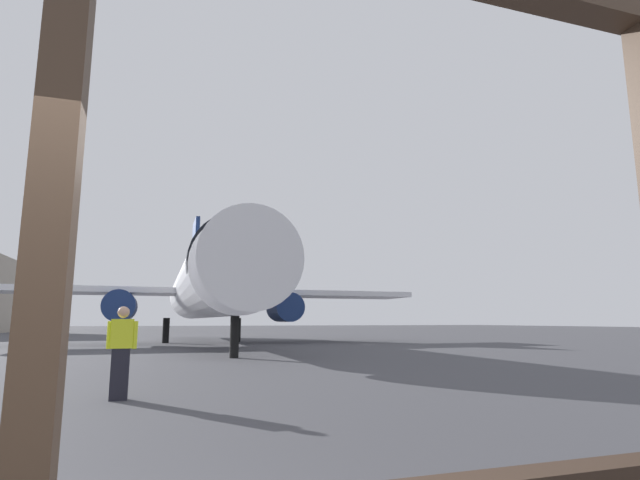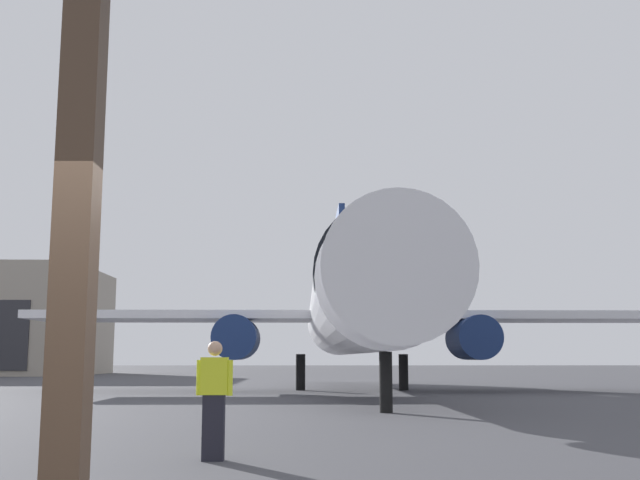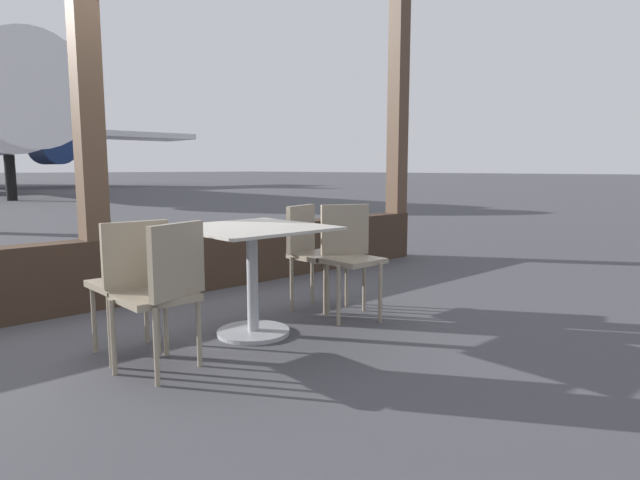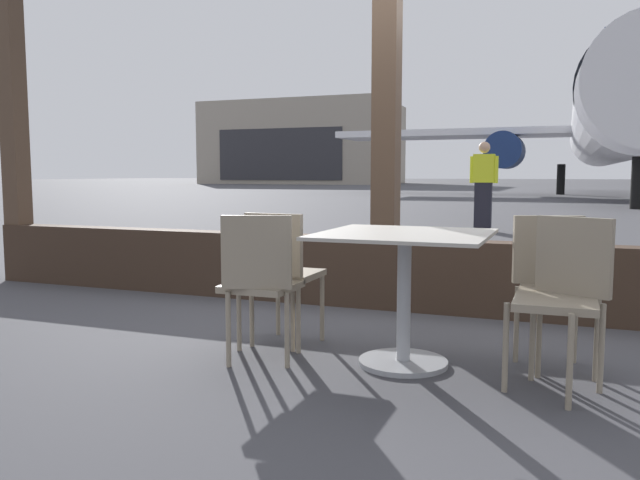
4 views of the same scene
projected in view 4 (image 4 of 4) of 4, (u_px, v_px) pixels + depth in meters
ground_plane at (544, 191)px, 42.42m from camera, size 220.00×220.00×0.00m
window_frame at (386, 134)px, 5.17m from camera, size 8.16×0.24×3.96m
dining_table at (404, 279)px, 3.67m from camera, size 0.95×0.95×0.78m
cafe_chair_window_left at (552, 277)px, 3.63m from camera, size 0.48×0.48×0.87m
cafe_chair_window_right at (259, 275)px, 3.71m from camera, size 0.48×0.48×0.88m
cafe_chair_aisle_left at (281, 266)px, 4.07m from camera, size 0.42×0.42×0.87m
cafe_chair_aisle_right at (563, 287)px, 3.25m from camera, size 0.51×0.51×0.89m
airplane at (615, 122)px, 31.15m from camera, size 28.93×31.54×10.64m
ground_crew_worker at (484, 185)px, 12.38m from camera, size 0.55×0.22×1.74m
distant_hangar at (305, 144)px, 76.46m from camera, size 21.03×15.20×9.40m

